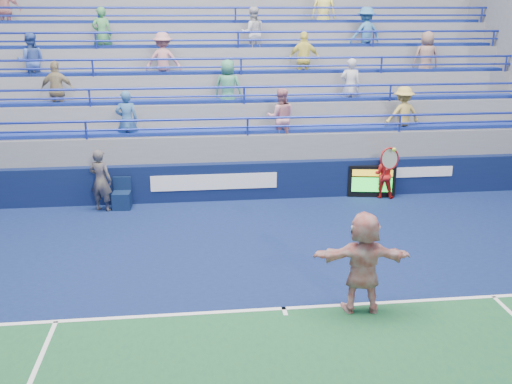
{
  "coord_description": "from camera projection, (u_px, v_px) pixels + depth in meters",
  "views": [
    {
      "loc": [
        -1.57,
        -9.27,
        5.32
      ],
      "look_at": [
        -0.24,
        2.5,
        1.5
      ],
      "focal_mm": 40.0,
      "sensor_mm": 36.0,
      "label": 1
    }
  ],
  "objects": [
    {
      "name": "ground",
      "position": [
        284.0,
        309.0,
        10.56
      ],
      "size": [
        120.0,
        120.0,
        0.0
      ],
      "primitive_type": "plane",
      "color": "#333538"
    },
    {
      "name": "sponsor_wall",
      "position": [
        249.0,
        181.0,
        16.54
      ],
      "size": [
        18.0,
        0.32,
        1.1
      ],
      "color": "#0A163B",
      "rests_on": "ground"
    },
    {
      "name": "bleacher_stand",
      "position": [
        237.0,
        122.0,
        19.8
      ],
      "size": [
        18.0,
        5.6,
        6.13
      ],
      "color": "slate",
      "rests_on": "ground"
    },
    {
      "name": "serve_speed_board",
      "position": [
        372.0,
        182.0,
        16.73
      ],
      "size": [
        1.38,
        0.37,
        0.95
      ],
      "color": "black",
      "rests_on": "ground"
    },
    {
      "name": "judge_chair",
      "position": [
        122.0,
        199.0,
        15.82
      ],
      "size": [
        0.51,
        0.51,
        0.87
      ],
      "color": "#0C1B3C",
      "rests_on": "ground"
    },
    {
      "name": "tennis_player",
      "position": [
        363.0,
        262.0,
        10.25
      ],
      "size": [
        1.83,
        0.75,
        3.08
      ],
      "color": "white",
      "rests_on": "ground"
    },
    {
      "name": "line_judge",
      "position": [
        101.0,
        180.0,
        15.47
      ],
      "size": [
        0.74,
        0.62,
        1.74
      ],
      "primitive_type": "imported",
      "rotation": [
        0.0,
        0.0,
        2.78
      ],
      "color": "#131534",
      "rests_on": "ground"
    },
    {
      "name": "ball_girl",
      "position": [
        384.0,
        174.0,
        16.62
      ],
      "size": [
        0.83,
        0.74,
        1.44
      ],
      "primitive_type": "imported",
      "rotation": [
        0.0,
        0.0,
        2.82
      ],
      "color": "#A81413",
      "rests_on": "ground"
    }
  ]
}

